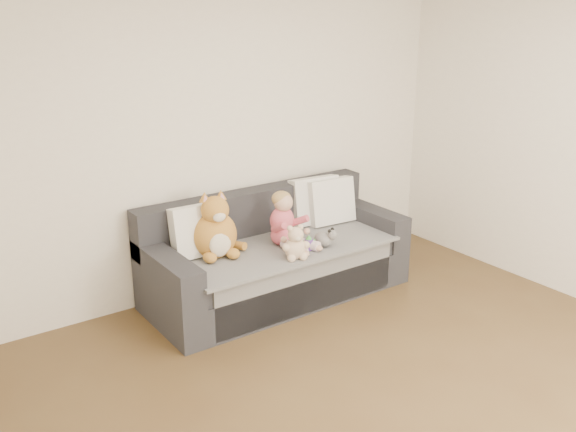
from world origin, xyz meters
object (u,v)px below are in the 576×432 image
(sofa, at_px, (275,260))
(plush_cat, at_px, (216,231))
(sippy_cup, at_px, (309,242))
(teddy_bear, at_px, (295,245))
(toddler, at_px, (286,223))

(sofa, height_order, plush_cat, plush_cat)
(sippy_cup, bearing_deg, plush_cat, 153.51)
(sofa, distance_m, teddy_bear, 0.49)
(sofa, height_order, toddler, toddler)
(toddler, height_order, sippy_cup, toddler)
(sofa, distance_m, plush_cat, 0.66)
(teddy_bear, bearing_deg, toddler, 85.33)
(plush_cat, height_order, teddy_bear, plush_cat)
(toddler, relative_size, teddy_bear, 1.67)
(plush_cat, bearing_deg, teddy_bear, -32.25)
(sofa, xyz_separation_m, toddler, (0.03, -0.12, 0.36))
(sofa, height_order, teddy_bear, sofa)
(sofa, relative_size, teddy_bear, 7.81)
(plush_cat, xyz_separation_m, teddy_bear, (0.47, -0.41, -0.09))
(plush_cat, height_order, sippy_cup, plush_cat)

